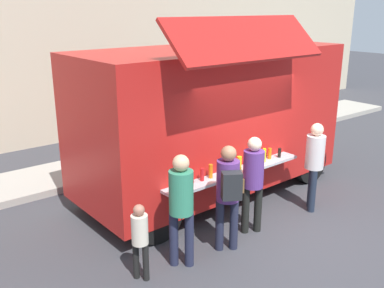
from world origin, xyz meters
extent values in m
plane|color=#38383D|center=(0.00, 0.00, 0.00)|extent=(60.00, 60.00, 0.00)
cube|color=red|center=(0.12, 2.11, 1.64)|extent=(5.54, 2.35, 2.68)
cube|color=red|center=(-0.40, 0.65, 3.25)|extent=(3.04, 0.79, 0.68)
cube|color=black|center=(-0.41, 1.05, 1.96)|extent=(2.87, 0.17, 1.21)
cube|color=#B7B7BC|center=(-0.40, 0.83, 0.94)|extent=(3.03, 0.42, 0.05)
cylinder|color=#D3E119|center=(-1.58, 0.85, 1.09)|extent=(0.07, 0.07, 0.26)
cylinder|color=red|center=(-1.35, 0.87, 1.07)|extent=(0.08, 0.08, 0.21)
cylinder|color=red|center=(-1.15, 0.84, 1.07)|extent=(0.06, 0.06, 0.22)
cylinder|color=orange|center=(-0.95, 0.85, 1.09)|extent=(0.07, 0.07, 0.24)
cylinder|color=green|center=(-0.71, 0.79, 1.07)|extent=(0.06, 0.06, 0.21)
cylinder|color=red|center=(-0.50, 0.87, 1.09)|extent=(0.08, 0.08, 0.25)
cylinder|color=yellow|center=(-0.29, 0.85, 1.08)|extent=(0.08, 0.08, 0.24)
cylinder|color=yellow|center=(-0.07, 0.81, 1.09)|extent=(0.08, 0.08, 0.25)
cylinder|color=yellow|center=(0.14, 0.83, 1.09)|extent=(0.07, 0.07, 0.24)
cylinder|color=yellow|center=(0.35, 0.86, 1.09)|extent=(0.07, 0.07, 0.26)
cylinder|color=orange|center=(0.56, 0.91, 1.07)|extent=(0.07, 0.07, 0.21)
cylinder|color=black|center=(0.77, 0.85, 1.06)|extent=(0.06, 0.06, 0.18)
cube|color=black|center=(2.81, 2.18, 2.12)|extent=(0.13, 1.89, 1.18)
cylinder|color=black|center=(2.14, 3.12, 0.45)|extent=(0.90, 0.28, 0.90)
cylinder|color=black|center=(2.18, 1.20, 0.45)|extent=(0.90, 0.28, 0.90)
cylinder|color=black|center=(-1.95, 3.02, 0.45)|extent=(0.90, 0.28, 0.90)
cylinder|color=black|center=(-1.90, 1.10, 0.45)|extent=(0.90, 0.28, 0.90)
cylinder|color=#2C6338|center=(4.50, 4.41, 0.50)|extent=(0.60, 0.60, 1.00)
cylinder|color=black|center=(-0.55, 0.40, 0.42)|extent=(0.13, 0.13, 0.84)
cylinder|color=black|center=(-0.34, 0.31, 0.42)|extent=(0.13, 0.13, 0.84)
cylinder|color=#55307A|center=(-0.44, 0.36, 1.15)|extent=(0.35, 0.35, 0.63)
sphere|color=beige|center=(-0.44, 0.36, 1.59)|extent=(0.23, 0.23, 0.23)
cube|color=brown|center=(-0.69, 0.47, 0.89)|extent=(0.25, 0.22, 0.24)
cylinder|color=#1E2135|center=(-1.27, 0.25, 0.43)|extent=(0.14, 0.14, 0.85)
cylinder|color=#1E2135|center=(-1.07, 0.14, 0.43)|extent=(0.14, 0.14, 0.85)
cylinder|color=#582F77|center=(-1.17, 0.20, 1.18)|extent=(0.35, 0.35, 0.65)
sphere|color=#A26F50|center=(-1.17, 0.20, 1.62)|extent=(0.24, 0.24, 0.24)
cube|color=black|center=(-1.31, -0.04, 1.21)|extent=(0.35, 0.31, 0.42)
cylinder|color=#20233A|center=(-2.09, 0.35, 0.43)|extent=(0.14, 0.14, 0.86)
cylinder|color=#20233A|center=(-1.92, 0.19, 0.43)|extent=(0.14, 0.14, 0.86)
cylinder|color=#307F60|center=(-2.01, 0.27, 1.19)|extent=(0.36, 0.36, 0.65)
sphere|color=#DAAF85|center=(-2.01, 0.27, 1.63)|extent=(0.24, 0.24, 0.24)
cylinder|color=#1C2535|center=(1.02, 0.20, 0.42)|extent=(0.13, 0.13, 0.84)
cylinder|color=#1C2535|center=(1.18, 0.36, 0.42)|extent=(0.13, 0.13, 0.84)
cylinder|color=silver|center=(1.10, 0.28, 1.15)|extent=(0.35, 0.35, 0.63)
sphere|color=beige|center=(1.10, 0.28, 1.59)|extent=(0.23, 0.23, 0.23)
cylinder|color=black|center=(-2.72, 0.40, 0.29)|extent=(0.09, 0.09, 0.57)
cylinder|color=black|center=(-2.63, 0.27, 0.29)|extent=(0.09, 0.09, 0.57)
cylinder|color=beige|center=(-2.67, 0.34, 0.79)|extent=(0.24, 0.24, 0.43)
sphere|color=#A56A55|center=(-2.67, 0.34, 1.08)|extent=(0.16, 0.16, 0.16)
camera|label=1|loc=(-5.43, -4.36, 3.72)|focal=40.87mm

